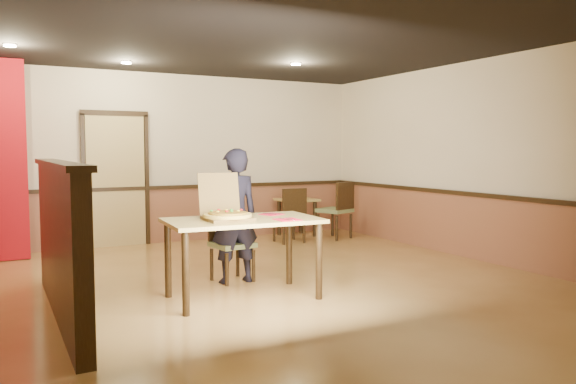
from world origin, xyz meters
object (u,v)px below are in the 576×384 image
at_px(main_table, 243,229).
at_px(side_chair_left, 291,213).
at_px(condiment, 294,194).
at_px(side_table, 297,208).
at_px(diner, 234,216).
at_px(pizza_box, 226,214).
at_px(diner_chair, 229,240).
at_px(side_chair_right, 338,208).

distance_m(main_table, side_chair_left, 3.51).
distance_m(side_chair_left, condiment, 0.90).
xyz_separation_m(side_table, diner, (-2.34, -2.76, 0.28)).
distance_m(side_table, condiment, 0.27).
height_order(main_table, side_chair_left, side_chair_left).
bearing_deg(main_table, pizza_box, -179.47).
relative_size(diner_chair, pizza_box, 1.64).
bearing_deg(pizza_box, diner_chair, 67.79).
bearing_deg(side_table, side_chair_right, -52.51).
xyz_separation_m(main_table, diner, (0.19, 0.68, 0.06)).
bearing_deg(main_table, side_chair_left, 56.82).
distance_m(diner_chair, side_chair_right, 3.45).
xyz_separation_m(diner_chair, diner, (0.01, -0.14, 0.30)).
distance_m(diner, pizza_box, 0.78).
height_order(side_chair_left, side_chair_right, side_chair_right).
relative_size(diner_chair, side_table, 1.31).
bearing_deg(side_table, diner_chair, -131.80).
height_order(diner, condiment, diner).
bearing_deg(condiment, main_table, -125.41).
distance_m(main_table, diner_chair, 0.88).
height_order(side_chair_left, condiment, side_chair_left).
bearing_deg(side_chair_left, condiment, -120.62).
relative_size(side_table, condiment, 4.61).
relative_size(main_table, side_table, 2.39).
xyz_separation_m(side_table, condiment, (0.01, 0.12, 0.24)).
relative_size(side_chair_left, side_table, 1.36).
distance_m(side_chair_left, diner, 2.87).
height_order(side_chair_right, condiment, side_chair_right).
height_order(side_chair_right, diner, diner).
relative_size(side_table, diner, 0.43).
height_order(side_chair_left, diner, diner).
xyz_separation_m(side_chair_left, side_chair_right, (0.93, -0.00, 0.04)).
distance_m(main_table, diner, 0.71).
xyz_separation_m(main_table, side_table, (2.52, 3.45, -0.22)).
distance_m(main_table, side_chair_right, 4.12).
relative_size(side_chair_left, diner, 0.59).
bearing_deg(condiment, side_chair_left, -122.23).
bearing_deg(diner, side_table, -128.63).
distance_m(side_chair_right, pizza_box, 4.26).
xyz_separation_m(main_table, diner_chair, (0.18, 0.83, -0.24)).
height_order(main_table, side_chair_right, side_chair_right).
bearing_deg(diner_chair, main_table, -110.79).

